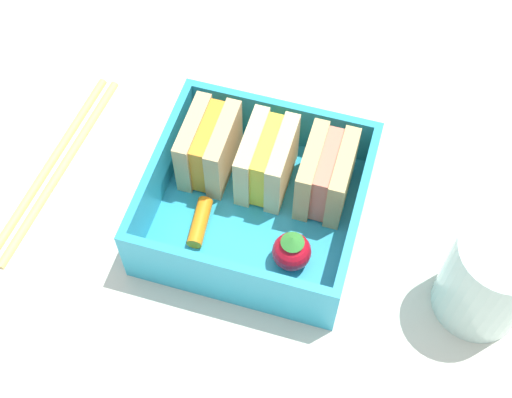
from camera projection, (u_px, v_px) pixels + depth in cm
name	position (u px, v px, depth cm)	size (l,w,h in cm)	color
ground_plane	(256.00, 225.00, 54.26)	(120.00, 120.00, 2.00)	beige
bento_tray	(256.00, 214.00, 52.90)	(15.08, 14.29, 1.20)	#289BBD
bento_rim	(256.00, 194.00, 50.59)	(15.08, 14.29, 4.25)	#289BBD
sandwich_left	(209.00, 146.00, 52.34)	(3.42, 5.62, 5.02)	tan
sandwich_center_left	(267.00, 160.00, 51.68)	(3.42, 5.62, 5.02)	#D9BF88
sandwich_center	(326.00, 174.00, 51.02)	(3.42, 5.62, 5.02)	tan
carrot_stick_far_left	(200.00, 222.00, 51.20)	(1.11, 1.11, 3.76)	orange
strawberry_far_left	(292.00, 251.00, 48.93)	(2.73, 2.73, 3.33)	red
chopstick_pair	(53.00, 167.00, 55.41)	(3.12, 18.54, 0.70)	tan
drinking_glass	(490.00, 278.00, 46.47)	(6.09, 6.09, 7.87)	silver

